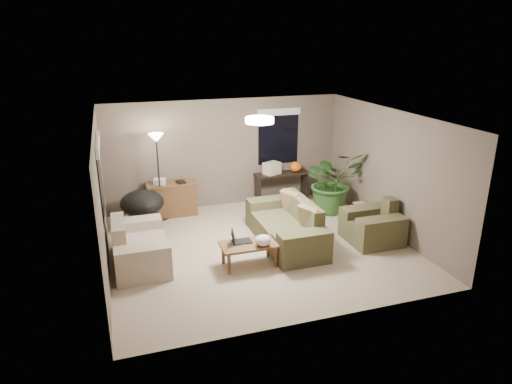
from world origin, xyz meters
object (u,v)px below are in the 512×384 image
object	(u,v)px
coffee_table	(249,247)
console_table	(282,185)
loveseat	(139,248)
houseplant	(332,188)
armchair	(373,227)
main_sofa	(287,228)
desk	(172,199)
papasan_chair	(142,206)
floor_lamp	(157,148)
cat_scratching_post	(359,216)

from	to	relation	value
coffee_table	console_table	bearing A→B (deg)	59.10
loveseat	coffee_table	xyz separation A→B (m)	(1.83, -0.67, 0.06)
coffee_table	houseplant	distance (m)	3.21
armchair	main_sofa	bearing A→B (deg)	164.02
desk	loveseat	bearing A→B (deg)	-112.78
console_table	houseplant	size ratio (longest dim) A/B	0.90
coffee_table	houseplant	world-z (taller)	houseplant
console_table	papasan_chair	bearing A→B (deg)	-171.35
desk	houseplant	bearing A→B (deg)	-14.48
floor_lamp	houseplant	size ratio (longest dim) A/B	1.32
console_table	floor_lamp	world-z (taller)	floor_lamp
console_table	papasan_chair	xyz separation A→B (m)	(-3.30, -0.50, 0.03)
papasan_chair	floor_lamp	size ratio (longest dim) A/B	0.61
houseplant	papasan_chair	bearing A→B (deg)	174.79
coffee_table	cat_scratching_post	size ratio (longest dim) A/B	2.00
papasan_chair	cat_scratching_post	distance (m)	4.56
loveseat	coffee_table	distance (m)	1.95
main_sofa	armchair	world-z (taller)	same
loveseat	floor_lamp	distance (m)	2.45
armchair	houseplant	distance (m)	1.72
loveseat	houseplant	size ratio (longest dim) A/B	1.10
main_sofa	loveseat	bearing A→B (deg)	-179.70
coffee_table	loveseat	bearing A→B (deg)	159.95
console_table	houseplant	distance (m)	1.26
loveseat	houseplant	distance (m)	4.58
armchair	cat_scratching_post	bearing A→B (deg)	79.24
loveseat	cat_scratching_post	bearing A→B (deg)	4.03
desk	console_table	xyz separation A→B (m)	(2.61, -0.02, 0.06)
houseplant	cat_scratching_post	world-z (taller)	houseplant
console_table	floor_lamp	xyz separation A→B (m)	(-2.88, -0.15, 1.16)
coffee_table	houseplant	bearing A→B (deg)	36.86
loveseat	armchair	world-z (taller)	same
loveseat	coffee_table	world-z (taller)	loveseat
floor_lamp	console_table	bearing A→B (deg)	3.07
console_table	desk	bearing A→B (deg)	179.60
main_sofa	floor_lamp	xyz separation A→B (m)	(-2.19, 1.96, 1.30)
main_sofa	floor_lamp	bearing A→B (deg)	138.14
main_sofa	papasan_chair	size ratio (longest dim) A/B	1.90
houseplant	armchair	bearing A→B (deg)	-88.89
cat_scratching_post	armchair	bearing A→B (deg)	-100.76
desk	papasan_chair	size ratio (longest dim) A/B	0.95
main_sofa	houseplant	xyz separation A→B (m)	(1.58, 1.24, 0.27)
floor_lamp	main_sofa	bearing A→B (deg)	-41.86
coffee_table	papasan_chair	distance (m)	2.82
armchair	papasan_chair	bearing A→B (deg)	153.75
desk	cat_scratching_post	world-z (taller)	desk
main_sofa	papasan_chair	world-z (taller)	main_sofa
coffee_table	console_table	size ratio (longest dim) A/B	0.77
loveseat	cat_scratching_post	world-z (taller)	loveseat
console_table	floor_lamp	size ratio (longest dim) A/B	0.68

